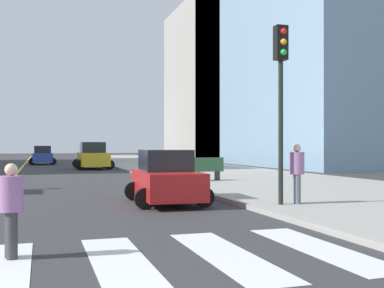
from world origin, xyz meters
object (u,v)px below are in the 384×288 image
Objects in this scene: traffic_light_near_corner at (281,79)px; pedestrian_crossing at (11,206)px; car_blue_third at (42,156)px; pedestrian_waiting_east at (297,171)px; park_bench at (205,169)px; car_red_nearest at (166,178)px; fire_hydrant at (143,164)px; car_yellow_fourth at (93,156)px.

pedestrian_crossing is at bearing 29.88° from traffic_light_near_corner.
pedestrian_waiting_east reaches higher than car_blue_third.
pedestrian_crossing is at bearing 88.48° from car_blue_third.
traffic_light_near_corner is 2.85× the size of park_bench.
traffic_light_near_corner reaches higher than pedestrian_waiting_east.
pedestrian_crossing reaches higher than park_bench.
car_red_nearest is 16.88m from fire_hydrant.
car_blue_third is 18.20m from fire_hydrant.
park_bench is 2.05× the size of fire_hydrant.
traffic_light_near_corner is at bearing 99.52° from car_blue_third.
car_blue_third reaches higher than park_bench.
traffic_light_near_corner reaches higher than pedestrian_crossing.
fire_hydrant is at bearing 109.69° from car_blue_third.
fire_hydrant is (6.31, -17.07, -0.26)m from car_blue_third.
car_yellow_fourth is 0.91× the size of traffic_light_near_corner.
traffic_light_near_corner reaches higher than car_blue_third.
fire_hydrant is (-1.10, 9.57, -0.11)m from park_bench.
car_blue_third is at bearing -81.12° from car_red_nearest.
car_blue_third is 0.86× the size of car_yellow_fourth.
pedestrian_crossing is (-7.10, -4.08, -2.91)m from traffic_light_near_corner.
car_yellow_fourth is 26.02m from traffic_light_near_corner.
car_red_nearest is 2.49× the size of pedestrian_crossing.
car_yellow_fourth reaches higher than car_red_nearest.
car_blue_third is at bearing -147.42° from pedestrian_waiting_east.
park_bench is (0.95, 9.53, -3.08)m from traffic_light_near_corner.
fire_hydrant is at bearing 4.26° from park_bench.
car_yellow_fourth is at bearing 109.00° from car_blue_third.
fire_hydrant is at bearing -156.30° from pedestrian_waiting_east.
traffic_light_near_corner is at bearing 141.66° from car_red_nearest.
car_red_nearest is 2.15× the size of park_bench.
pedestrian_crossing is (-8.06, -13.61, 0.18)m from park_bench.
fire_hydrant is (-0.71, 19.04, -0.53)m from pedestrian_waiting_east.
park_bench is 1.16× the size of pedestrian_crossing.
car_red_nearest reaches higher than pedestrian_crossing.
traffic_light_near_corner is at bearing -72.53° from pedestrian_crossing.
car_yellow_fourth is 25.88m from pedestrian_waiting_east.
car_red_nearest is 2.24× the size of pedestrian_waiting_east.
car_yellow_fourth is 16.62m from park_bench.
pedestrian_crossing reaches higher than fire_hydrant.
car_red_nearest is at bearing -41.03° from traffic_light_near_corner.
pedestrian_crossing is at bearing 147.06° from park_bench.
car_blue_third is 2.22× the size of park_bench.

